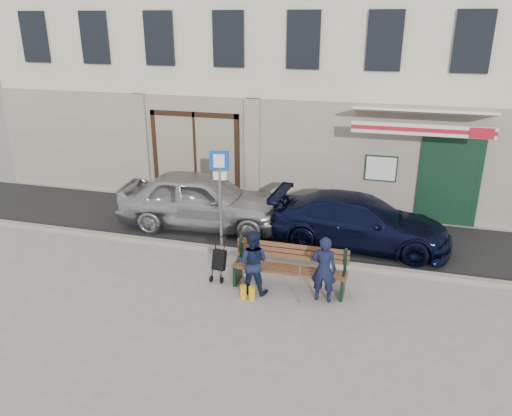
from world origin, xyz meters
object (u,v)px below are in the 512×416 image
at_px(car_silver, 202,200).
at_px(woman, 252,262).
at_px(parking_sign, 220,186).
at_px(bench, 287,268).
at_px(stroller, 219,261).
at_px(car_navy, 360,221).
at_px(man, 324,269).

height_order(car_silver, woman, car_silver).
xyz_separation_m(parking_sign, woman, (1.30, -1.77, -0.96)).
xyz_separation_m(parking_sign, bench, (1.95, -1.43, -1.19)).
xyz_separation_m(woman, stroller, (-0.85, 0.34, -0.26)).
bearing_deg(parking_sign, bench, -47.52).
distance_m(car_navy, man, 2.90).
xyz_separation_m(car_silver, man, (3.72, -2.96, -0.07)).
xyz_separation_m(car_silver, stroller, (1.42, -2.67, -0.34)).
bearing_deg(woman, bench, -152.82).
xyz_separation_m(car_navy, man, (-0.48, -2.86, 0.06)).
distance_m(woman, stroller, 0.95).
distance_m(bench, stroller, 1.50).
height_order(bench, man, man).
bearing_deg(woman, man, -177.87).
height_order(car_navy, bench, car_navy).
bearing_deg(stroller, woman, -14.81).
distance_m(man, woman, 1.45).
bearing_deg(man, woman, 3.34).
distance_m(parking_sign, stroller, 1.93).
xyz_separation_m(car_navy, bench, (-1.27, -2.58, -0.18)).
bearing_deg(stroller, parking_sign, 114.62).
bearing_deg(car_navy, man, 173.64).
relative_size(parking_sign, woman, 1.81).
height_order(car_navy, man, man).
height_order(bench, stroller, bench).
relative_size(bench, woman, 1.75).
bearing_deg(parking_sign, woman, -65.01).
xyz_separation_m(man, stroller, (-2.30, 0.29, -0.27)).
bearing_deg(car_navy, bench, 156.85).
bearing_deg(car_silver, woman, -147.35).
relative_size(parking_sign, bench, 1.04).
bearing_deg(stroller, car_silver, 125.20).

